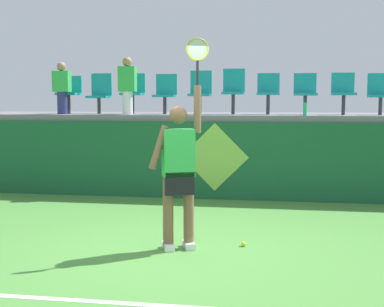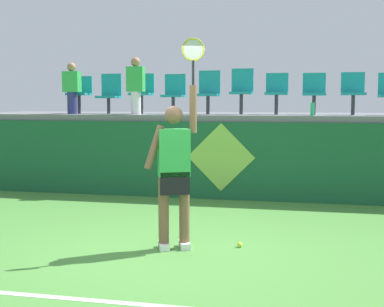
% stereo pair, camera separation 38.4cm
% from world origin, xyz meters
% --- Properties ---
extents(ground_plane, '(40.00, 40.00, 0.00)m').
position_xyz_m(ground_plane, '(0.00, 0.00, 0.00)').
color(ground_plane, '#478438').
extents(court_back_wall, '(11.17, 0.20, 1.45)m').
position_xyz_m(court_back_wall, '(0.00, 3.61, 0.72)').
color(court_back_wall, '#195633').
rests_on(court_back_wall, ground_plane).
extents(spectator_platform, '(11.17, 2.86, 0.12)m').
position_xyz_m(spectator_platform, '(0.00, 4.99, 1.51)').
color(spectator_platform, slate).
rests_on(spectator_platform, court_back_wall).
extents(court_baseline_stripe, '(10.05, 0.08, 0.01)m').
position_xyz_m(court_baseline_stripe, '(0.00, -1.61, 0.00)').
color(court_baseline_stripe, white).
rests_on(court_baseline_stripe, ground_plane).
extents(tennis_player, '(0.72, 0.38, 2.59)m').
position_xyz_m(tennis_player, '(0.00, 0.20, 1.00)').
color(tennis_player, white).
rests_on(tennis_player, ground_plane).
extents(tennis_ball, '(0.07, 0.07, 0.07)m').
position_xyz_m(tennis_ball, '(0.79, 0.42, 0.03)').
color(tennis_ball, '#D1E533').
rests_on(tennis_ball, ground_plane).
extents(water_bottle, '(0.07, 0.07, 0.24)m').
position_xyz_m(water_bottle, '(1.71, 3.73, 1.69)').
color(water_bottle, '#26B272').
rests_on(water_bottle, spectator_platform).
extents(stadium_chair_0, '(0.44, 0.42, 0.80)m').
position_xyz_m(stadium_chair_0, '(-3.12, 4.45, 2.03)').
color(stadium_chair_0, '#38383D').
rests_on(stadium_chair_0, spectator_platform).
extents(stadium_chair_1, '(0.44, 0.42, 0.85)m').
position_xyz_m(stadium_chair_1, '(-2.46, 4.47, 2.02)').
color(stadium_chair_1, '#38383D').
rests_on(stadium_chair_1, spectator_platform).
extents(stadium_chair_2, '(0.44, 0.42, 0.84)m').
position_xyz_m(stadium_chair_2, '(-1.74, 4.46, 2.04)').
color(stadium_chair_2, '#38383D').
rests_on(stadium_chair_2, spectator_platform).
extents(stadium_chair_3, '(0.44, 0.42, 0.82)m').
position_xyz_m(stadium_chair_3, '(-1.06, 4.46, 2.02)').
color(stadium_chair_3, '#38383D').
rests_on(stadium_chair_3, spectator_platform).
extents(stadium_chair_4, '(0.44, 0.42, 0.89)m').
position_xyz_m(stadium_chair_4, '(-0.34, 4.47, 2.05)').
color(stadium_chair_4, '#38383D').
rests_on(stadium_chair_4, spectator_platform).
extents(stadium_chair_5, '(0.44, 0.42, 0.92)m').
position_xyz_m(stadium_chair_5, '(0.34, 4.46, 2.08)').
color(stadium_chair_5, '#38383D').
rests_on(stadium_chair_5, spectator_platform).
extents(stadium_chair_6, '(0.44, 0.42, 0.82)m').
position_xyz_m(stadium_chair_6, '(1.03, 4.46, 2.04)').
color(stadium_chair_6, '#38383D').
rests_on(stadium_chair_6, spectator_platform).
extents(stadium_chair_7, '(0.44, 0.42, 0.82)m').
position_xyz_m(stadium_chair_7, '(1.74, 4.46, 2.03)').
color(stadium_chair_7, '#38383D').
rests_on(stadium_chair_7, spectator_platform).
extents(stadium_chair_8, '(0.44, 0.42, 0.82)m').
position_xyz_m(stadium_chair_8, '(2.47, 4.46, 2.03)').
color(stadium_chair_8, '#38383D').
rests_on(stadium_chair_8, spectator_platform).
extents(stadium_chair_9, '(0.44, 0.42, 0.80)m').
position_xyz_m(stadium_chair_9, '(3.16, 4.46, 2.01)').
color(stadium_chair_9, '#38383D').
rests_on(stadium_chair_9, spectator_platform).
extents(spectator_0, '(0.34, 0.20, 1.05)m').
position_xyz_m(spectator_0, '(-3.12, 4.04, 2.11)').
color(spectator_0, navy).
rests_on(spectator_0, spectator_platform).
extents(spectator_1, '(0.34, 0.20, 1.13)m').
position_xyz_m(spectator_1, '(-1.74, 4.02, 2.16)').
color(spectator_1, white).
rests_on(spectator_1, spectator_platform).
extents(wall_signage_mount, '(1.27, 0.01, 1.43)m').
position_xyz_m(wall_signage_mount, '(0.07, 3.51, 0.00)').
color(wall_signage_mount, '#195633').
rests_on(wall_signage_mount, ground_plane).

